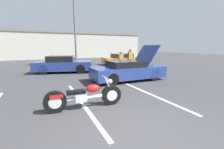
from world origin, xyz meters
TOP-DOWN VIEW (x-y plane):
  - ground_plane at (0.00, 0.00)m, footprint 80.00×80.00m
  - parking_stripe_middle at (-0.65, 2.62)m, footprint 0.12×5.07m
  - parking_stripe_back at (2.18, 2.62)m, footprint 0.12×5.07m
  - far_building at (0.00, 25.27)m, footprint 32.00×4.20m
  - light_pole at (1.36, 12.53)m, footprint 1.21×0.28m
  - motorcycle at (-0.67, 2.10)m, footprint 2.48×0.70m
  - show_car_hood_open at (2.74, 5.07)m, footprint 4.32×1.85m
  - parked_car_right_row at (6.35, 12.15)m, footprint 4.57×1.96m
  - parked_car_left_row at (-0.34, 9.64)m, footprint 4.58×3.02m
  - spectator_near_motorcycle at (5.05, 8.57)m, footprint 0.52×0.23m
  - spectator_midground at (3.83, 7.98)m, footprint 0.52×0.21m
  - spectator_far_lot at (5.44, 7.61)m, footprint 0.52×0.21m

SIDE VIEW (x-z plane):
  - ground_plane at x=0.00m, z-range 0.00..0.00m
  - parking_stripe_middle at x=-0.65m, z-range 0.00..0.01m
  - parking_stripe_back at x=2.18m, z-range 0.00..0.01m
  - motorcycle at x=-0.67m, z-range -0.09..0.88m
  - parked_car_right_row at x=6.35m, z-range -0.02..1.18m
  - show_car_hood_open at x=2.74m, z-range -0.44..1.61m
  - parked_car_left_row at x=-0.34m, z-range -0.03..1.26m
  - spectator_midground at x=3.83m, z-range 0.14..1.73m
  - spectator_far_lot at x=5.44m, z-range 0.14..1.74m
  - spectator_near_motorcycle at x=5.05m, z-range 0.18..1.95m
  - far_building at x=0.00m, z-range 0.14..4.54m
  - light_pole at x=1.36m, z-range 0.38..8.36m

